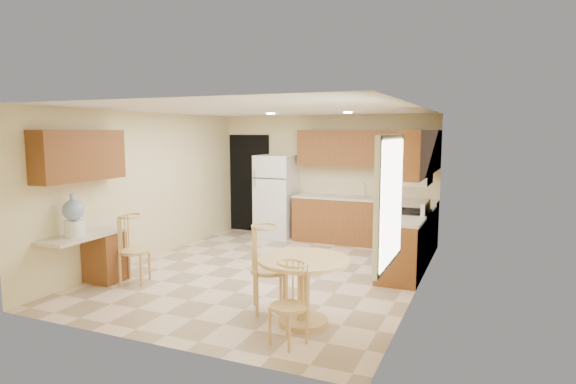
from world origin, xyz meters
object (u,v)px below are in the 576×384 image
at_px(chair_table_a, 265,261).
at_px(chair_desk, 130,244).
at_px(stove, 407,238).
at_px(refrigerator, 276,196).
at_px(water_crock, 74,217).
at_px(dining_table, 304,281).
at_px(chair_table_b, 285,298).

xyz_separation_m(chair_table_a, chair_desk, (-2.24, 0.20, -0.04)).
height_order(stove, chair_desk, stove).
height_order(refrigerator, chair_table_a, refrigerator).
bearing_deg(refrigerator, chair_table_a, -67.15).
bearing_deg(chair_table_a, water_crock, -114.51).
relative_size(dining_table, chair_table_b, 1.22).
bearing_deg(water_crock, dining_table, 3.35).
bearing_deg(dining_table, chair_desk, 172.81).
height_order(stove, chair_table_a, stove).
xyz_separation_m(refrigerator, water_crock, (-1.05, -4.24, 0.19)).
xyz_separation_m(chair_table_b, chair_desk, (-2.84, 0.99, 0.08)).
distance_m(refrigerator, chair_desk, 3.75).
relative_size(dining_table, water_crock, 1.78).
bearing_deg(refrigerator, chair_desk, -99.23).
bearing_deg(chair_table_a, refrigerator, 171.14).
height_order(stove, chair_table_b, stove).
bearing_deg(chair_desk, stove, 108.01).
distance_m(stove, chair_table_a, 2.95).
relative_size(refrigerator, dining_table, 1.63).
relative_size(chair_table_a, chair_table_b, 1.23).
bearing_deg(water_crock, chair_desk, 50.30).
bearing_deg(stove, water_crock, -142.46).
distance_m(chair_table_a, chair_table_b, 1.00).
bearing_deg(refrigerator, water_crock, -103.92).
bearing_deg(stove, chair_desk, -144.56).
height_order(dining_table, chair_desk, chair_desk).
xyz_separation_m(refrigerator, chair_desk, (-0.60, -3.69, -0.25)).
height_order(dining_table, chair_table_b, chair_table_b).
bearing_deg(chair_desk, water_crock, -57.13).
distance_m(chair_table_b, chair_desk, 3.01).
distance_m(stove, chair_table_b, 3.52).
xyz_separation_m(stove, dining_table, (-0.68, -2.83, 0.03)).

